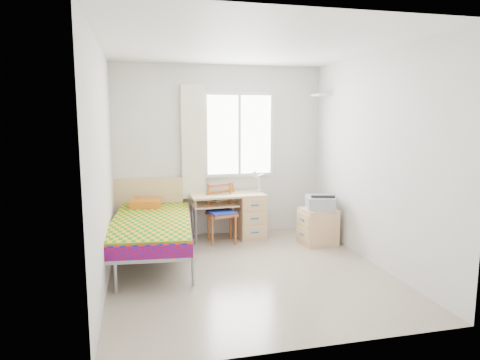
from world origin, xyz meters
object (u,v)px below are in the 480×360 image
object	(u,v)px
bed	(151,225)
printer	(320,202)
desk	(246,213)
chair	(221,209)
cabinet	(318,226)

from	to	relation	value
bed	printer	bearing A→B (deg)	8.11
bed	desk	distance (m)	1.59
bed	chair	size ratio (longest dim) A/B	2.56
bed	printer	size ratio (longest dim) A/B	4.33
bed	cabinet	distance (m)	2.37
printer	cabinet	bearing A→B (deg)	-142.59
bed	printer	world-z (taller)	bed
bed	desk	bearing A→B (deg)	30.69
bed	chair	distance (m)	1.16
chair	cabinet	size ratio (longest dim) A/B	1.68
desk	chair	world-z (taller)	chair
chair	printer	size ratio (longest dim) A/B	1.69
desk	chair	distance (m)	0.44
chair	cabinet	bearing A→B (deg)	-31.89
cabinet	printer	size ratio (longest dim) A/B	1.01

